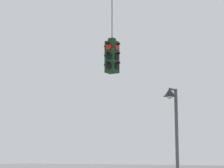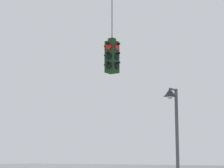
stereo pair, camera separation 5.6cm
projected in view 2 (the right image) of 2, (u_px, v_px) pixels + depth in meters
name	position (u px, v px, depth m)	size (l,w,h in m)	color
traffic_light_over_intersection	(112.00, 56.00, 13.72)	(0.58, 0.58, 3.42)	#143819
street_lamp	(174.00, 122.00, 15.43)	(0.45, 0.79, 4.55)	#515156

